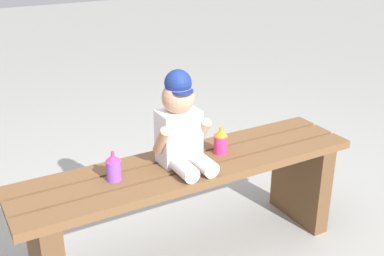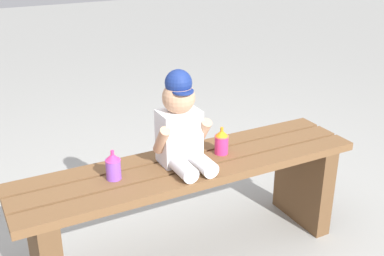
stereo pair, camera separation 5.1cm
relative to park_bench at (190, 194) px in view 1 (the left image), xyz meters
name	(u,v)px [view 1 (the left image)]	position (x,y,z in m)	size (l,w,h in m)	color
ground_plane	(190,254)	(0.00, 0.00, -0.32)	(16.00, 16.00, 0.00)	#999993
park_bench	(190,194)	(0.00, 0.00, 0.00)	(1.52, 0.36, 0.48)	brown
child_figure	(181,124)	(-0.04, 0.01, 0.34)	(0.23, 0.27, 0.40)	white
sippy_cup_left	(114,167)	(-0.34, 0.01, 0.22)	(0.06, 0.06, 0.12)	#8C4CCC
sippy_cup_right	(221,141)	(0.16, 0.01, 0.22)	(0.06, 0.06, 0.12)	#E5337F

